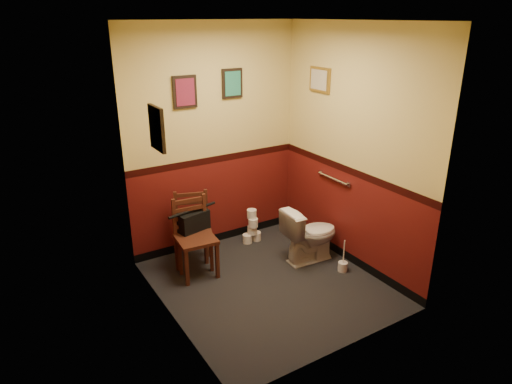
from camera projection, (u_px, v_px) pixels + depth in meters
floor at (268, 284)px, 4.98m from camera, size 2.20×2.40×0.00m
ceiling at (271, 20)px, 4.00m from camera, size 2.20×2.40×0.00m
wall_back at (214, 140)px, 5.44m from camera, size 2.20×0.00×2.70m
wall_front at (354, 208)px, 3.54m from camera, size 2.20×0.00×2.70m
wall_left at (163, 188)px, 3.95m from camera, size 0.00×2.40×2.70m
wall_right at (353, 150)px, 5.03m from camera, size 0.00×2.40×2.70m
grab_bar at (333, 179)px, 5.36m from camera, size 0.05×0.56×0.06m
framed_print_back_a at (185, 92)px, 5.03m from camera, size 0.28×0.04×0.36m
framed_print_back_b at (232, 83)px, 5.31m from camera, size 0.26×0.04×0.34m
framed_print_left at (157, 128)px, 3.86m from camera, size 0.04×0.30×0.38m
framed_print_right at (320, 80)px, 5.24m from camera, size 0.04×0.34×0.28m
toilet at (310, 235)px, 5.37m from camera, size 0.70×0.42×0.66m
toilet_brush at (343, 266)px, 5.22m from camera, size 0.11×0.11×0.39m
chair_left at (195, 237)px, 5.05m from camera, size 0.45×0.45×0.88m
chair_right at (193, 230)px, 5.24m from camera, size 0.52×0.52×0.87m
handbag at (193, 221)px, 5.16m from camera, size 0.39×0.25×0.26m
tp_stack at (252, 228)px, 5.85m from camera, size 0.26×0.16×0.45m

